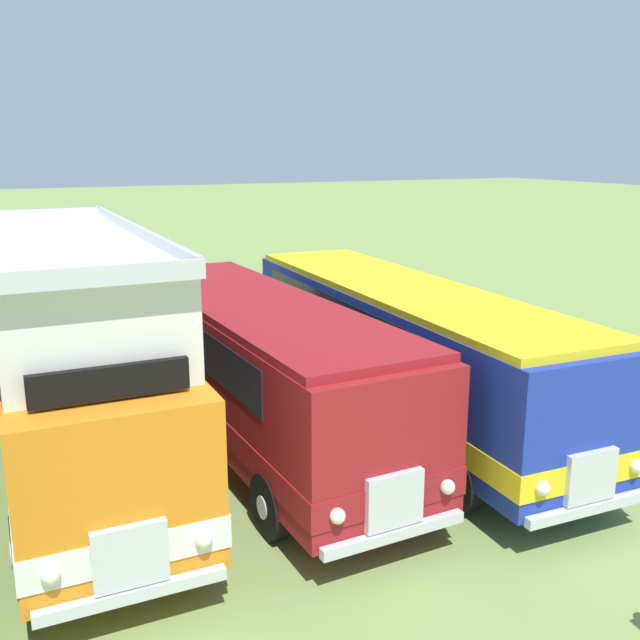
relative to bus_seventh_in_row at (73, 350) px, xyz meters
name	(u,v)px	position (x,y,z in m)	size (l,w,h in m)	color
bus_seventh_in_row	(73,350)	(0.00, 0.00, 0.00)	(2.62, 9.83, 4.52)	orange
bus_eighth_in_row	(256,361)	(3.37, -0.17, -0.60)	(2.92, 10.02, 2.99)	maroon
bus_ninth_in_row	(401,340)	(6.74, -0.06, -0.60)	(2.87, 11.43, 2.99)	#1E339E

